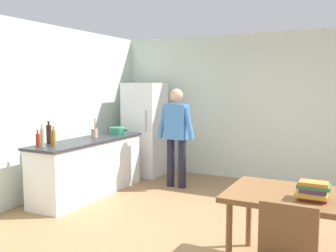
{
  "coord_description": "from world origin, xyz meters",
  "views": [
    {
      "loc": [
        1.82,
        -3.89,
        1.76
      ],
      "look_at": [
        -0.74,
        1.13,
        1.14
      ],
      "focal_mm": 40.17,
      "sensor_mm": 36.0,
      "label": 1
    }
  ],
  "objects_px": {
    "book_stack": "(313,191)",
    "bottle_vinegar_tall": "(42,138)",
    "cooking_pot": "(118,131)",
    "bottle_oil_amber": "(54,138)",
    "refrigerator": "(145,129)",
    "bottle_wine_dark": "(49,134)",
    "bottle_sauce_red": "(38,140)",
    "person": "(176,131)",
    "utensil_jar": "(94,133)",
    "dining_table": "(303,203)"
  },
  "relations": [
    {
      "from": "refrigerator",
      "to": "bottle_wine_dark",
      "type": "bearing_deg",
      "value": -97.93
    },
    {
      "from": "refrigerator",
      "to": "bottle_wine_dark",
      "type": "relative_size",
      "value": 5.29
    },
    {
      "from": "person",
      "to": "dining_table",
      "type": "relative_size",
      "value": 1.21
    },
    {
      "from": "bottle_vinegar_tall",
      "to": "utensil_jar",
      "type": "bearing_deg",
      "value": 89.1
    },
    {
      "from": "book_stack",
      "to": "utensil_jar",
      "type": "bearing_deg",
      "value": 157.58
    },
    {
      "from": "bottle_sauce_red",
      "to": "person",
      "type": "bearing_deg",
      "value": 57.04
    },
    {
      "from": "person",
      "to": "bottle_vinegar_tall",
      "type": "xyz_separation_m",
      "value": [
        -1.13,
        -1.94,
        0.06
      ]
    },
    {
      "from": "bottle_wine_dark",
      "to": "bottle_vinegar_tall",
      "type": "relative_size",
      "value": 1.06
    },
    {
      "from": "dining_table",
      "to": "bottle_wine_dark",
      "type": "relative_size",
      "value": 4.12
    },
    {
      "from": "refrigerator",
      "to": "utensil_jar",
      "type": "relative_size",
      "value": 5.62
    },
    {
      "from": "bottle_wine_dark",
      "to": "bottle_oil_amber",
      "type": "distance_m",
      "value": 0.21
    },
    {
      "from": "book_stack",
      "to": "bottle_vinegar_tall",
      "type": "bearing_deg",
      "value": 174.62
    },
    {
      "from": "utensil_jar",
      "to": "bottle_wine_dark",
      "type": "height_order",
      "value": "bottle_wine_dark"
    },
    {
      "from": "person",
      "to": "bottle_sauce_red",
      "type": "xyz_separation_m",
      "value": [
        -1.24,
        -1.91,
        0.02
      ]
    },
    {
      "from": "cooking_pot",
      "to": "dining_table",
      "type": "bearing_deg",
      "value": -28.83
    },
    {
      "from": "bottle_wine_dark",
      "to": "book_stack",
      "type": "bearing_deg",
      "value": -9.2
    },
    {
      "from": "cooking_pot",
      "to": "bottle_sauce_red",
      "type": "xyz_separation_m",
      "value": [
        -0.24,
        -1.61,
        0.04
      ]
    },
    {
      "from": "bottle_sauce_red",
      "to": "book_stack",
      "type": "relative_size",
      "value": 0.84
    },
    {
      "from": "refrigerator",
      "to": "bottle_oil_amber",
      "type": "distance_m",
      "value": 2.34
    },
    {
      "from": "refrigerator",
      "to": "dining_table",
      "type": "xyz_separation_m",
      "value": [
        3.3,
        -2.7,
        -0.23
      ]
    },
    {
      "from": "person",
      "to": "dining_table",
      "type": "distance_m",
      "value": 3.2
    },
    {
      "from": "refrigerator",
      "to": "utensil_jar",
      "type": "distance_m",
      "value": 1.38
    },
    {
      "from": "dining_table",
      "to": "person",
      "type": "bearing_deg",
      "value": 137.59
    },
    {
      "from": "cooking_pot",
      "to": "bottle_vinegar_tall",
      "type": "distance_m",
      "value": 1.65
    },
    {
      "from": "cooking_pot",
      "to": "utensil_jar",
      "type": "bearing_deg",
      "value": -101.63
    },
    {
      "from": "bottle_oil_amber",
      "to": "book_stack",
      "type": "height_order",
      "value": "bottle_oil_amber"
    },
    {
      "from": "cooking_pot",
      "to": "bottle_vinegar_tall",
      "type": "bearing_deg",
      "value": -94.3
    },
    {
      "from": "person",
      "to": "bottle_oil_amber",
      "type": "bearing_deg",
      "value": -121.27
    },
    {
      "from": "dining_table",
      "to": "utensil_jar",
      "type": "height_order",
      "value": "utensil_jar"
    },
    {
      "from": "bottle_oil_amber",
      "to": "refrigerator",
      "type": "bearing_deg",
      "value": 86.85
    },
    {
      "from": "cooking_pot",
      "to": "bottle_wine_dark",
      "type": "bearing_deg",
      "value": -100.61
    },
    {
      "from": "refrigerator",
      "to": "book_stack",
      "type": "relative_size",
      "value": 6.27
    },
    {
      "from": "refrigerator",
      "to": "utensil_jar",
      "type": "xyz_separation_m",
      "value": [
        -0.16,
        -1.37,
        0.08
      ]
    },
    {
      "from": "bottle_wine_dark",
      "to": "bottle_vinegar_tall",
      "type": "bearing_deg",
      "value": -62.99
    },
    {
      "from": "bottle_wine_dark",
      "to": "utensil_jar",
      "type": "bearing_deg",
      "value": 80.01
    },
    {
      "from": "book_stack",
      "to": "refrigerator",
      "type": "bearing_deg",
      "value": 140.13
    },
    {
      "from": "cooking_pot",
      "to": "utensil_jar",
      "type": "height_order",
      "value": "utensil_jar"
    },
    {
      "from": "dining_table",
      "to": "cooking_pot",
      "type": "distance_m",
      "value": 3.84
    },
    {
      "from": "bottle_wine_dark",
      "to": "bottle_sauce_red",
      "type": "relative_size",
      "value": 1.42
    },
    {
      "from": "cooking_pot",
      "to": "bottle_oil_amber",
      "type": "bearing_deg",
      "value": -92.92
    },
    {
      "from": "bottle_sauce_red",
      "to": "book_stack",
      "type": "xyz_separation_m",
      "value": [
        3.68,
        -0.36,
        -0.16
      ]
    },
    {
      "from": "refrigerator",
      "to": "book_stack",
      "type": "xyz_separation_m",
      "value": [
        3.39,
        -2.83,
        -0.07
      ]
    },
    {
      "from": "bottle_oil_amber",
      "to": "utensil_jar",
      "type": "bearing_deg",
      "value": 91.82
    },
    {
      "from": "bottle_oil_amber",
      "to": "bottle_sauce_red",
      "type": "xyz_separation_m",
      "value": [
        -0.16,
        -0.14,
        -0.02
      ]
    },
    {
      "from": "person",
      "to": "bottle_vinegar_tall",
      "type": "height_order",
      "value": "person"
    },
    {
      "from": "bottle_oil_amber",
      "to": "person",
      "type": "bearing_deg",
      "value": 58.73
    },
    {
      "from": "bottle_oil_amber",
      "to": "bottle_sauce_red",
      "type": "bearing_deg",
      "value": -139.75
    },
    {
      "from": "person",
      "to": "book_stack",
      "type": "bearing_deg",
      "value": -43.03
    },
    {
      "from": "cooking_pot",
      "to": "book_stack",
      "type": "xyz_separation_m",
      "value": [
        3.44,
        -1.98,
        -0.13
      ]
    },
    {
      "from": "bottle_vinegar_tall",
      "to": "cooking_pot",
      "type": "bearing_deg",
      "value": 85.7
    }
  ]
}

